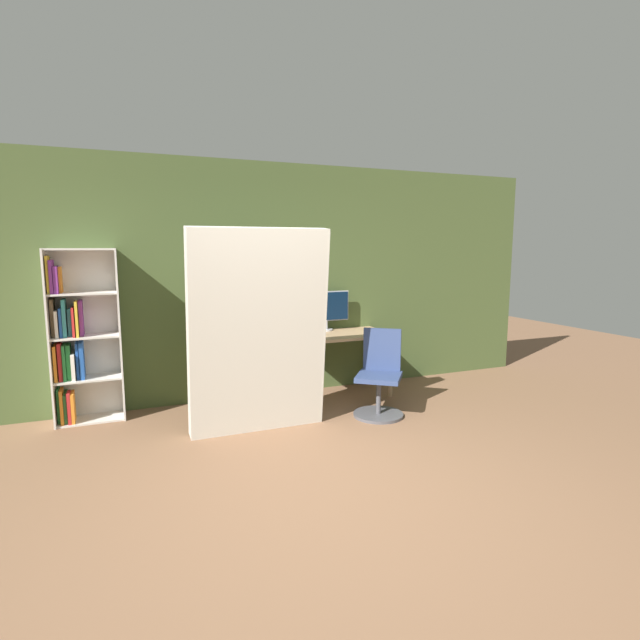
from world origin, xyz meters
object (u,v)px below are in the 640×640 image
at_px(office_chair, 380,382).
at_px(monitor, 326,308).
at_px(mattress_near, 259,332).
at_px(bookshelf, 77,340).

bearing_deg(office_chair, monitor, 98.56).
distance_m(monitor, mattress_near, 1.54).
distance_m(monitor, bookshelf, 2.72).
distance_m(monitor, office_chair, 1.25).
height_order(office_chair, mattress_near, mattress_near).
height_order(bookshelf, mattress_near, mattress_near).
relative_size(office_chair, bookshelf, 0.52).
bearing_deg(office_chair, bookshelf, 160.65).
bearing_deg(monitor, bookshelf, -179.14).
xyz_separation_m(monitor, bookshelf, (-2.72, -0.04, -0.19)).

